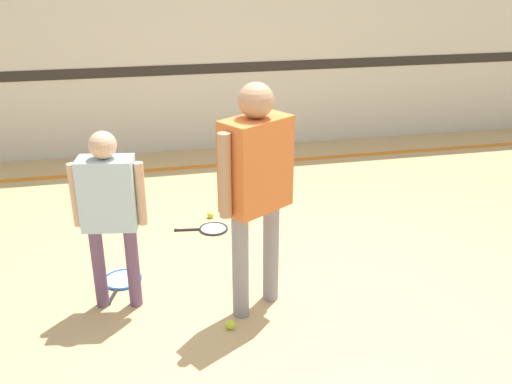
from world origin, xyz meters
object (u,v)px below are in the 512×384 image
(person_student_left, at_px, (109,203))
(tennis_ball_near_instructor, at_px, (230,325))
(tennis_ball_by_spare_racket, at_px, (210,215))
(person_instructor, at_px, (256,176))
(racket_spare_on_floor, at_px, (211,229))
(racket_second_spare, at_px, (122,280))

(person_student_left, distance_m, tennis_ball_near_instructor, 1.15)
(tennis_ball_near_instructor, xyz_separation_m, tennis_ball_by_spare_racket, (0.11, 1.75, 0.00))
(person_instructor, height_order, racket_spare_on_floor, person_instructor)
(racket_spare_on_floor, xyz_separation_m, racket_second_spare, (-0.80, -0.74, 0.00))
(person_student_left, xyz_separation_m, tennis_ball_by_spare_racket, (0.84, 1.31, -0.77))
(person_instructor, height_order, tennis_ball_near_instructor, person_instructor)
(person_student_left, bearing_deg, tennis_ball_near_instructor, -22.42)
(racket_second_spare, bearing_deg, person_instructor, 77.48)
(person_student_left, relative_size, racket_second_spare, 2.49)
(person_student_left, xyz_separation_m, racket_spare_on_floor, (0.81, 1.05, -0.79))
(person_student_left, distance_m, racket_spare_on_floor, 1.54)
(tennis_ball_near_instructor, bearing_deg, person_instructor, 45.33)
(person_student_left, distance_m, tennis_ball_by_spare_racket, 1.73)
(racket_spare_on_floor, relative_size, racket_second_spare, 0.97)
(person_instructor, bearing_deg, person_student_left, 134.95)
(racket_second_spare, height_order, tennis_ball_by_spare_racket, tennis_ball_by_spare_racket)
(person_instructor, distance_m, racket_second_spare, 1.47)
(person_instructor, bearing_deg, racket_spare_on_floor, 64.63)
(tennis_ball_near_instructor, relative_size, tennis_ball_by_spare_racket, 1.00)
(person_instructor, xyz_separation_m, racket_second_spare, (-0.94, 0.54, -0.99))
(racket_spare_on_floor, relative_size, tennis_ball_by_spare_racket, 7.64)
(person_student_left, distance_m, racket_second_spare, 0.85)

